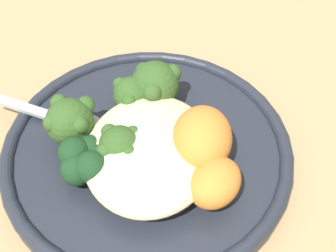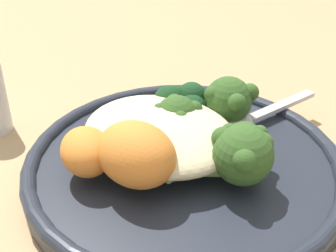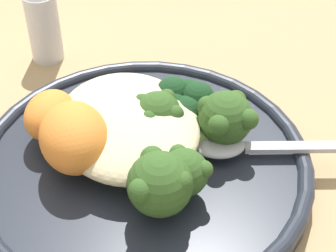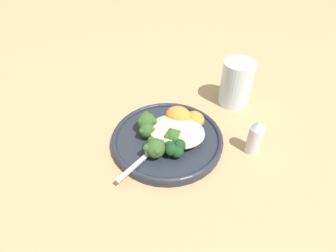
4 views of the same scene
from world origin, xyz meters
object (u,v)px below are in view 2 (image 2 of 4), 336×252
broccoli_stalk_3 (175,124)px  sweet_potato_chunk_1 (87,151)px  broccoli_stalk_0 (233,156)px  sweet_potato_chunk_0 (136,154)px  broccoli_stalk_2 (224,108)px  broccoli_stalk_1 (225,148)px  kale_tuft (181,104)px  plate (189,168)px  spoon (245,119)px  quinoa_mound (159,133)px

broccoli_stalk_3 → sweet_potato_chunk_1: broccoli_stalk_3 is taller
broccoli_stalk_0 → sweet_potato_chunk_1: bearing=-174.7°
sweet_potato_chunk_0 → broccoli_stalk_2: bearing=83.3°
broccoli_stalk_1 → broccoli_stalk_2: broccoli_stalk_2 is taller
broccoli_stalk_2 → sweet_potato_chunk_0: size_ratio=1.93×
broccoli_stalk_3 → sweet_potato_chunk_1: size_ratio=1.78×
sweet_potato_chunk_0 → kale_tuft: 0.09m
plate → spoon: spoon is taller
broccoli_stalk_3 → sweet_potato_chunk_1: (-0.03, -0.07, 0.00)m
quinoa_mound → broccoli_stalk_3: broccoli_stalk_3 is taller
kale_tuft → spoon: bearing=28.8°
plate → kale_tuft: (-0.04, 0.04, 0.03)m
broccoli_stalk_1 → sweet_potato_chunk_1: same height
plate → broccoli_stalk_3: (-0.02, 0.01, 0.03)m
spoon → broccoli_stalk_2: bearing=159.2°
broccoli_stalk_1 → kale_tuft: (-0.06, 0.03, 0.00)m
broccoli_stalk_1 → broccoli_stalk_3: bearing=127.6°
plate → sweet_potato_chunk_0: sweet_potato_chunk_0 is taller
broccoli_stalk_0 → broccoli_stalk_2: bearing=100.2°
broccoli_stalk_3 → broccoli_stalk_1: bearing=-121.7°
broccoli_stalk_3 → sweet_potato_chunk_0: bearing=160.6°
broccoli_stalk_0 → broccoli_stalk_2: broccoli_stalk_0 is taller
broccoli_stalk_1 → spoon: (-0.02, 0.06, -0.01)m
kale_tuft → broccoli_stalk_1: bearing=-28.8°
quinoa_mound → plate: bearing=12.6°
quinoa_mound → kale_tuft: size_ratio=2.66×
quinoa_mound → broccoli_stalk_3: size_ratio=1.50×
broccoli_stalk_2 → sweet_potato_chunk_1: 0.12m
quinoa_mound → broccoli_stalk_2: (0.02, 0.06, 0.00)m
spoon → sweet_potato_chunk_0: bearing=-175.1°
quinoa_mound → broccoli_stalk_3: 0.02m
quinoa_mound → sweet_potato_chunk_1: 0.06m
broccoli_stalk_0 → sweet_potato_chunk_0: 0.07m
broccoli_stalk_2 → broccoli_stalk_3: broccoli_stalk_2 is taller
broccoli_stalk_1 → broccoli_stalk_0: bearing=-89.0°
sweet_potato_chunk_1 → broccoli_stalk_2: bearing=66.5°
broccoli_stalk_0 → sweet_potato_chunk_0: size_ratio=1.63×
plate → kale_tuft: kale_tuft is taller
quinoa_mound → kale_tuft: kale_tuft is taller
plate → spoon: size_ratio=2.07×
broccoli_stalk_0 → broccoli_stalk_1: 0.02m
plate → sweet_potato_chunk_1: bearing=-130.8°
quinoa_mound → sweet_potato_chunk_0: (0.01, -0.04, 0.01)m
sweet_potato_chunk_0 → kale_tuft: size_ratio=1.30×
broccoli_stalk_1 → broccoli_stalk_2: (-0.03, 0.04, 0.00)m
plate → sweet_potato_chunk_1: 0.08m
plate → kale_tuft: 0.06m
plate → spoon: (0.01, 0.07, 0.01)m
sweet_potato_chunk_1 → broccoli_stalk_3: bearing=67.4°
quinoa_mound → sweet_potato_chunk_1: sweet_potato_chunk_1 is taller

